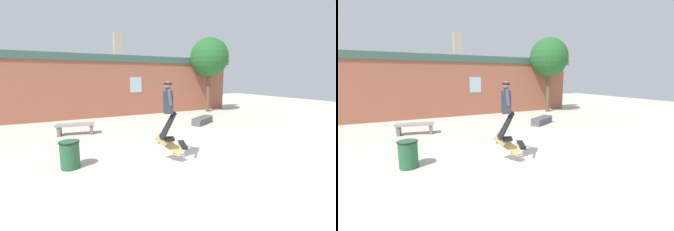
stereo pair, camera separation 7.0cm
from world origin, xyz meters
TOP-DOWN VIEW (x-y plane):
  - ground_plane at (0.00, 0.00)m, footprint 40.00×40.00m
  - building_backdrop at (0.00, 8.75)m, footprint 16.17×0.52m
  - tree_right at (5.86, 7.81)m, footprint 2.44×2.44m
  - park_bench at (-2.51, 5.15)m, footprint 1.49×0.69m
  - skate_ledge at (3.21, 4.63)m, footprint 1.48×1.11m
  - trash_bin at (-2.91, 1.64)m, footprint 0.50×0.50m
  - skater at (-0.57, 0.82)m, footprint 0.52×1.16m
  - skateboard_flipping at (-0.51, 0.88)m, footprint 0.66×0.45m
  - skateboard_resting at (0.54, 1.97)m, footprint 0.49×0.87m

SIDE VIEW (x-z plane):
  - ground_plane at x=0.00m, z-range 0.00..0.00m
  - skateboard_resting at x=0.54m, z-range 0.03..0.11m
  - skate_ledge at x=3.21m, z-range 0.00..0.34m
  - park_bench at x=-2.51m, z-range 0.10..0.55m
  - trash_bin at x=-2.91m, z-range 0.02..0.72m
  - skateboard_flipping at x=-0.51m, z-range 0.20..0.79m
  - skater at x=-0.57m, z-range 0.80..2.32m
  - building_backdrop at x=0.00m, z-range -0.52..4.18m
  - tree_right at x=5.86m, z-range 1.12..5.86m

